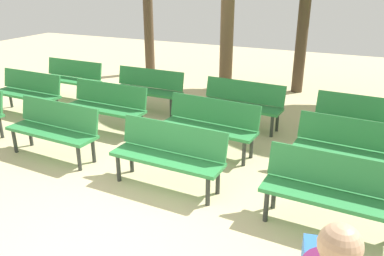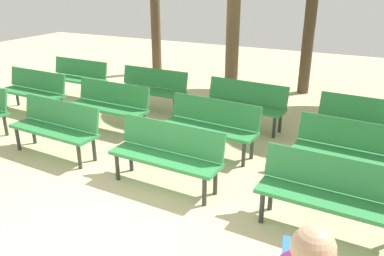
# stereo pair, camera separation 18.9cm
# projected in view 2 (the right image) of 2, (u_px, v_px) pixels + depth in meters

# --- Properties ---
(ground_plane) EXTENTS (25.69, 25.69, 0.00)m
(ground_plane) POSITION_uv_depth(u_px,v_px,m) (93.00, 248.00, 4.23)
(ground_plane) COLOR #CCB789
(bench_r0_c1) EXTENTS (1.62, 0.57, 0.87)m
(bench_r0_c1) POSITION_uv_depth(u_px,v_px,m) (56.00, 125.00, 6.30)
(bench_r0_c1) COLOR #2D8442
(bench_r0_c1) RESTS_ON ground_plane
(bench_r0_c2) EXTENTS (1.62, 0.55, 0.87)m
(bench_r0_c2) POSITION_uv_depth(u_px,v_px,m) (167.00, 152.00, 5.34)
(bench_r0_c2) COLOR #2D8442
(bench_r0_c2) RESTS_ON ground_plane
(bench_r0_c3) EXTENTS (1.62, 0.57, 0.87)m
(bench_r0_c3) POSITION_uv_depth(u_px,v_px,m) (330.00, 191.00, 4.36)
(bench_r0_c3) COLOR #2D8442
(bench_r0_c3) RESTS_ON ground_plane
(bench_r1_c0) EXTENTS (1.62, 0.56, 0.87)m
(bench_r1_c0) POSITION_uv_depth(u_px,v_px,m) (34.00, 89.00, 8.30)
(bench_r1_c0) COLOR #2D8442
(bench_r1_c0) RESTS_ON ground_plane
(bench_r1_c1) EXTENTS (1.61, 0.53, 0.87)m
(bench_r1_c1) POSITION_uv_depth(u_px,v_px,m) (110.00, 103.00, 7.36)
(bench_r1_c1) COLOR #2D8442
(bench_r1_c1) RESTS_ON ground_plane
(bench_r1_c2) EXTENTS (1.63, 0.61, 0.87)m
(bench_r1_c2) POSITION_uv_depth(u_px,v_px,m) (211.00, 123.00, 6.38)
(bench_r1_c2) COLOR #2D8442
(bench_r1_c2) RESTS_ON ground_plane
(bench_r1_c3) EXTENTS (1.63, 0.59, 0.87)m
(bench_r1_c3) POSITION_uv_depth(u_px,v_px,m) (353.00, 149.00, 5.42)
(bench_r1_c3) COLOR #2D8442
(bench_r1_c3) RESTS_ON ground_plane
(bench_r2_c0) EXTENTS (1.62, 0.54, 0.87)m
(bench_r2_c0) POSITION_uv_depth(u_px,v_px,m) (77.00, 76.00, 9.38)
(bench_r2_c0) COLOR #2D8442
(bench_r2_c0) RESTS_ON ground_plane
(bench_r2_c1) EXTENTS (1.61, 0.52, 0.87)m
(bench_r2_c1) POSITION_uv_depth(u_px,v_px,m) (152.00, 87.00, 8.45)
(bench_r2_c1) COLOR #2D8442
(bench_r2_c1) RESTS_ON ground_plane
(bench_r2_c2) EXTENTS (1.63, 0.61, 0.87)m
(bench_r2_c2) POSITION_uv_depth(u_px,v_px,m) (244.00, 102.00, 7.44)
(bench_r2_c2) COLOR #2D8442
(bench_r2_c2) RESTS_ON ground_plane
(bench_r2_c3) EXTENTS (1.63, 0.59, 0.87)m
(bench_r2_c3) POSITION_uv_depth(u_px,v_px,m) (366.00, 121.00, 6.45)
(bench_r2_c3) COLOR #2D8442
(bench_r2_c3) RESTS_ON ground_plane
(tree_0) EXTENTS (0.33, 0.33, 3.56)m
(tree_0) POSITION_uv_depth(u_px,v_px,m) (233.00, 18.00, 9.55)
(tree_0) COLOR brown
(tree_0) RESTS_ON ground_plane
(tree_3) EXTENTS (0.28, 0.28, 2.79)m
(tree_3) POSITION_uv_depth(u_px,v_px,m) (156.00, 25.00, 11.36)
(tree_3) COLOR #4C3A28
(tree_3) RESTS_ON ground_plane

